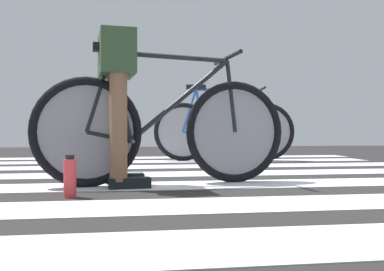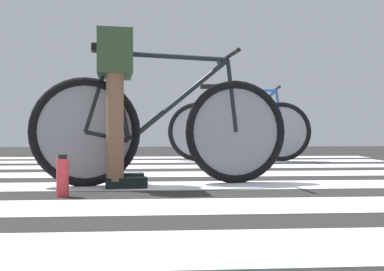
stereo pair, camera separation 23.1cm
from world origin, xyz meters
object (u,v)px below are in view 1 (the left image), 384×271
at_px(bicycle_1_of_2, 164,128).
at_px(water_bottle, 70,177).
at_px(cyclist_1_of_2, 117,87).
at_px(bicycle_2_of_2, 224,130).

relative_size(bicycle_1_of_2, water_bottle, 7.40).
height_order(cyclist_1_of_2, bicycle_2_of_2, cyclist_1_of_2).
bearing_deg(water_bottle, cyclist_1_of_2, 61.44).
bearing_deg(cyclist_1_of_2, water_bottle, -125.43).
relative_size(bicycle_2_of_2, water_bottle, 7.40).
bearing_deg(bicycle_1_of_2, cyclist_1_of_2, 180.00).
bearing_deg(bicycle_2_of_2, bicycle_1_of_2, -105.64).
xyz_separation_m(cyclist_1_of_2, water_bottle, (-0.24, -0.44, -0.54)).
distance_m(bicycle_1_of_2, water_bottle, 0.78).
height_order(bicycle_1_of_2, cyclist_1_of_2, cyclist_1_of_2).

